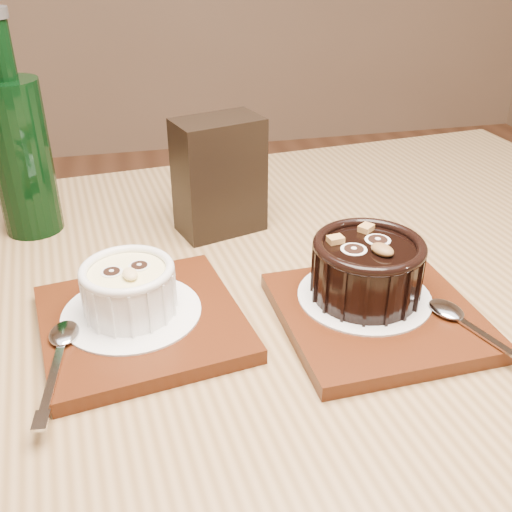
% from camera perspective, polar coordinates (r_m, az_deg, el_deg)
% --- Properties ---
extents(table, '(1.28, 0.92, 0.75)m').
position_cam_1_polar(table, '(0.66, -2.18, -11.21)').
color(table, brown).
rests_on(table, ground).
extents(tray_left, '(0.21, 0.21, 0.01)m').
position_cam_1_polar(tray_left, '(0.57, -10.80, -6.27)').
color(tray_left, '#4E200D').
rests_on(tray_left, table).
extents(doily_left, '(0.13, 0.13, 0.00)m').
position_cam_1_polar(doily_left, '(0.58, -11.74, -5.23)').
color(doily_left, white).
rests_on(doily_left, tray_left).
extents(ramekin_white, '(0.09, 0.09, 0.05)m').
position_cam_1_polar(ramekin_white, '(0.56, -12.03, -2.92)').
color(ramekin_white, white).
rests_on(ramekin_white, doily_left).
extents(spoon_left, '(0.04, 0.14, 0.01)m').
position_cam_1_polar(spoon_left, '(0.53, -18.41, -9.23)').
color(spoon_left, silver).
rests_on(spoon_left, tray_left).
extents(tray_right, '(0.19, 0.19, 0.01)m').
position_cam_1_polar(tray_right, '(0.59, 11.47, -5.55)').
color(tray_right, '#4E200D').
rests_on(tray_right, table).
extents(doily_right, '(0.13, 0.13, 0.00)m').
position_cam_1_polar(doily_right, '(0.60, 10.26, -3.77)').
color(doily_right, white).
rests_on(doily_right, tray_right).
extents(ramekin_dark, '(0.11, 0.11, 0.06)m').
position_cam_1_polar(ramekin_dark, '(0.58, 10.56, -0.97)').
color(ramekin_dark, black).
rests_on(ramekin_dark, doily_right).
extents(spoon_right, '(0.07, 0.14, 0.01)m').
position_cam_1_polar(spoon_right, '(0.57, 20.20, -6.49)').
color(spoon_right, silver).
rests_on(spoon_right, tray_right).
extents(condiment_stand, '(0.11, 0.09, 0.14)m').
position_cam_1_polar(condiment_stand, '(0.72, -3.53, 7.57)').
color(condiment_stand, black).
rests_on(condiment_stand, table).
extents(green_bottle, '(0.07, 0.07, 0.26)m').
position_cam_1_polar(green_bottle, '(0.76, -21.52, 9.20)').
color(green_bottle, black).
rests_on(green_bottle, table).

